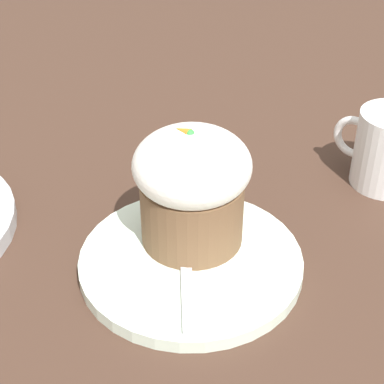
% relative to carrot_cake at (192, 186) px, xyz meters
% --- Properties ---
extents(ground_plane, '(4.00, 4.00, 0.00)m').
position_rel_carrot_cake_xyz_m(ground_plane, '(-0.02, 0.02, -0.07)').
color(ground_plane, '#3D281E').
extents(dessert_plate, '(0.21, 0.21, 0.01)m').
position_rel_carrot_cake_xyz_m(dessert_plate, '(-0.02, 0.02, -0.07)').
color(dessert_plate, silver).
rests_on(dessert_plate, ground_plane).
extents(carrot_cake, '(0.11, 0.11, 0.12)m').
position_rel_carrot_cake_xyz_m(carrot_cake, '(0.00, 0.00, 0.00)').
color(carrot_cake, brown).
rests_on(carrot_cake, dessert_plate).
extents(spoon, '(0.09, 0.10, 0.01)m').
position_rel_carrot_cake_xyz_m(spoon, '(-0.02, 0.03, -0.06)').
color(spoon, silver).
rests_on(spoon, dessert_plate).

